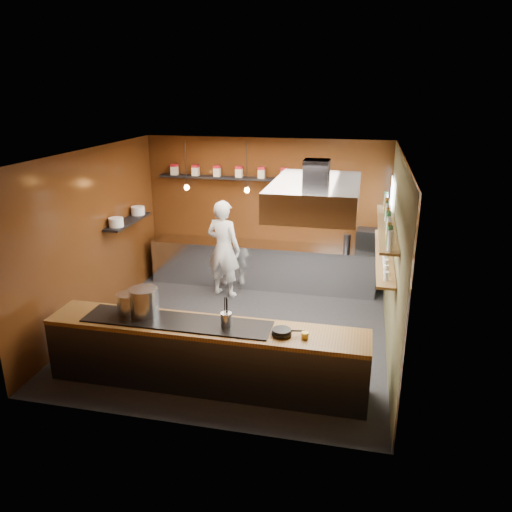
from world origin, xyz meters
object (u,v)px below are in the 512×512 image
(stockpot_large, at_px, (144,302))
(chef, at_px, (224,249))
(stockpot_small, at_px, (128,304))
(espresso_machine, at_px, (368,240))
(extractor_hood, at_px, (316,195))

(stockpot_large, height_order, chef, chef)
(stockpot_small, xyz_separation_m, espresso_machine, (3.24, 3.70, 0.03))
(extractor_hood, xyz_separation_m, chef, (-1.94, 1.93, -1.54))
(extractor_hood, xyz_separation_m, espresso_machine, (0.80, 2.58, -1.39))
(extractor_hood, distance_m, espresso_machine, 3.04)
(stockpot_small, bearing_deg, stockpot_large, 1.51)
(espresso_machine, distance_m, chef, 2.82)
(stockpot_small, bearing_deg, chef, 80.69)
(stockpot_large, relative_size, chef, 0.21)
(extractor_hood, height_order, stockpot_large, extractor_hood)
(stockpot_large, bearing_deg, chef, 85.01)
(stockpot_large, distance_m, stockpot_small, 0.24)
(stockpot_small, bearing_deg, extractor_hood, 24.72)
(stockpot_small, relative_size, chef, 0.16)
(stockpot_small, bearing_deg, espresso_machine, 48.84)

